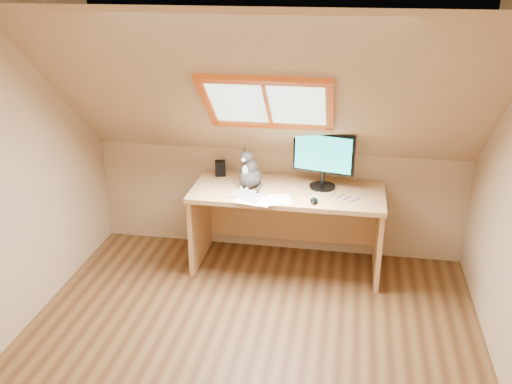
# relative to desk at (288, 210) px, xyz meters

# --- Properties ---
(ground) EXTENTS (3.50, 3.50, 0.00)m
(ground) POSITION_rel_desk_xyz_m (-0.13, -1.45, -0.54)
(ground) COLOR brown
(ground) RESTS_ON ground
(room_shell) EXTENTS (3.52, 3.52, 2.41)m
(room_shell) POSITION_rel_desk_xyz_m (-0.13, -1.54, 0.89)
(room_shell) COLOR tan
(room_shell) RESTS_ON ground
(desk) EXTENTS (1.69, 0.74, 0.77)m
(desk) POSITION_rel_desk_xyz_m (0.00, 0.00, 0.00)
(desk) COLOR tan
(desk) RESTS_ON ground
(monitor) EXTENTS (0.54, 0.23, 0.50)m
(monitor) POSITION_rel_desk_xyz_m (0.29, 0.02, 0.52)
(monitor) COLOR black
(monitor) RESTS_ON desk
(cat) EXTENTS (0.28, 0.31, 0.37)m
(cat) POSITION_rel_desk_xyz_m (-0.34, -0.06, 0.36)
(cat) COLOR #3D3836
(cat) RESTS_ON desk
(desk_speaker) EXTENTS (0.12, 0.12, 0.14)m
(desk_speaker) POSITION_rel_desk_xyz_m (-0.67, 0.18, 0.30)
(desk_speaker) COLOR black
(desk_speaker) RESTS_ON desk
(graphics_tablet) EXTENTS (0.33, 0.29, 0.01)m
(graphics_tablet) POSITION_rel_desk_xyz_m (-0.32, -0.28, 0.24)
(graphics_tablet) COLOR #B2B2B7
(graphics_tablet) RESTS_ON desk
(mouse) EXTENTS (0.07, 0.12, 0.04)m
(mouse) POSITION_rel_desk_xyz_m (0.25, -0.32, 0.25)
(mouse) COLOR black
(mouse) RESTS_ON desk
(papers) EXTENTS (0.35, 0.30, 0.01)m
(papers) POSITION_rel_desk_xyz_m (-0.16, -0.33, 0.23)
(papers) COLOR white
(papers) RESTS_ON desk
(cables) EXTENTS (0.51, 0.26, 0.01)m
(cables) POSITION_rel_desk_xyz_m (0.40, -0.19, 0.24)
(cables) COLOR silver
(cables) RESTS_ON desk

